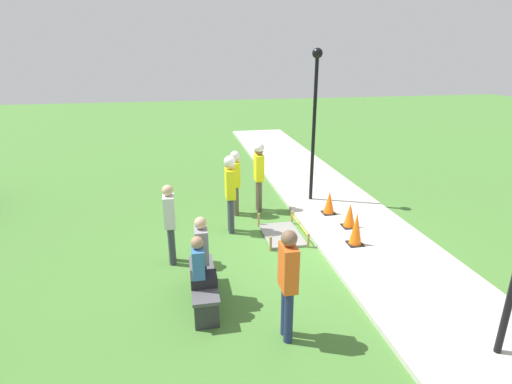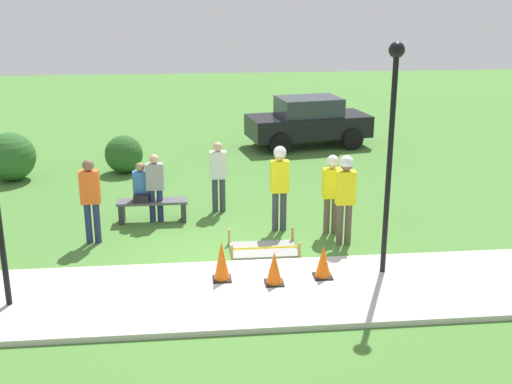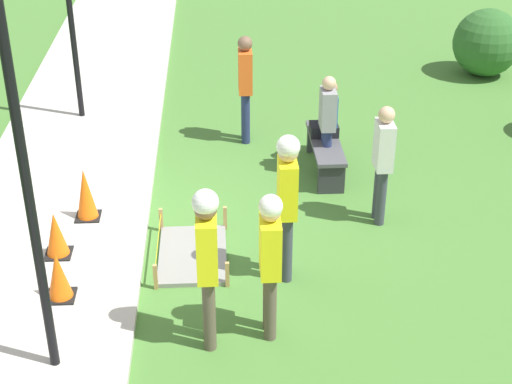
{
  "view_description": "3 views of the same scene",
  "coord_description": "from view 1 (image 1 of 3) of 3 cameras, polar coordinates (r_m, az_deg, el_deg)",
  "views": [
    {
      "loc": [
        -7.7,
        2.93,
        4.22
      ],
      "look_at": [
        1.2,
        1.2,
        1.03
      ],
      "focal_mm": 28.0,
      "sensor_mm": 36.0,
      "label": 1
    },
    {
      "loc": [
        -0.6,
        -11.53,
        5.18
      ],
      "look_at": [
        0.73,
        1.39,
        1.05
      ],
      "focal_mm": 45.0,
      "sensor_mm": 36.0,
      "label": 2
    },
    {
      "loc": [
        9.39,
        0.98,
        5.69
      ],
      "look_at": [
        1.06,
        1.45,
        1.09
      ],
      "focal_mm": 55.0,
      "sensor_mm": 36.0,
      "label": 3
    }
  ],
  "objects": [
    {
      "name": "worker_trainee",
      "position": [
        10.87,
        0.42,
        3.15
      ],
      "size": [
        0.4,
        0.28,
        1.94
      ],
      "color": "brown",
      "rests_on": "ground_plane"
    },
    {
      "name": "ground_plane",
      "position": [
        9.26,
        8.8,
        -8.01
      ],
      "size": [
        60.0,
        60.0,
        0.0
      ],
      "primitive_type": "plane",
      "color": "#477A33"
    },
    {
      "name": "park_bench",
      "position": [
        7.27,
        -7.52,
        -12.96
      ],
      "size": [
        1.62,
        0.44,
        0.51
      ],
      "color": "#2D2D33",
      "rests_on": "ground_plane"
    },
    {
      "name": "traffic_cone_near_patch",
      "position": [
        9.25,
        14.11,
        -5.17
      ],
      "size": [
        0.34,
        0.34,
        0.75
      ],
      "color": "black",
      "rests_on": "sidewalk"
    },
    {
      "name": "bystander_in_orange_shirt",
      "position": [
        6.06,
        4.59,
        -12.25
      ],
      "size": [
        0.4,
        0.24,
        1.83
      ],
      "color": "navy",
      "rests_on": "ground_plane"
    },
    {
      "name": "person_seated_on_bench",
      "position": [
        6.8,
        -7.99,
        -10.45
      ],
      "size": [
        0.36,
        0.44,
        0.89
      ],
      "color": "black",
      "rests_on": "park_bench"
    },
    {
      "name": "sidewalk",
      "position": [
        9.74,
        16.27,
        -6.83
      ],
      "size": [
        28.0,
        2.66,
        0.1
      ],
      "color": "#BCB7AD",
      "rests_on": "ground_plane"
    },
    {
      "name": "bystander_in_white_shirt",
      "position": [
        7.07,
        -7.73,
        -8.84
      ],
      "size": [
        0.4,
        0.22,
        1.61
      ],
      "color": "navy",
      "rests_on": "ground_plane"
    },
    {
      "name": "traffic_cone_far_patch",
      "position": [
        10.15,
        13.25,
        -3.27
      ],
      "size": [
        0.34,
        0.34,
        0.62
      ],
      "color": "black",
      "rests_on": "sidewalk"
    },
    {
      "name": "lamppost_near",
      "position": [
        11.31,
        8.42,
        12.16
      ],
      "size": [
        0.28,
        0.28,
        4.23
      ],
      "color": "black",
      "rests_on": "sidewalk"
    },
    {
      "name": "bystander_in_gray_shirt",
      "position": [
        8.37,
        -12.2,
        -3.88
      ],
      "size": [
        0.4,
        0.23,
        1.73
      ],
      "color": "#383D47",
      "rests_on": "ground_plane"
    },
    {
      "name": "traffic_cone_sidewalk_edge",
      "position": [
        10.87,
        10.42,
        -1.51
      ],
      "size": [
        0.34,
        0.34,
        0.62
      ],
      "color": "black",
      "rests_on": "sidewalk"
    },
    {
      "name": "wet_concrete_patch",
      "position": [
        9.75,
        3.72,
        -6.09
      ],
      "size": [
        1.41,
        0.93,
        0.35
      ],
      "color": "gray",
      "rests_on": "ground_plane"
    },
    {
      "name": "worker_assistant",
      "position": [
        10.67,
        -2.97,
        2.13
      ],
      "size": [
        0.4,
        0.26,
        1.78
      ],
      "color": "brown",
      "rests_on": "ground_plane"
    },
    {
      "name": "worker_supervisor",
      "position": [
        9.55,
        -3.71,
        0.79
      ],
      "size": [
        0.4,
        0.28,
        1.94
      ],
      "color": "#383D47",
      "rests_on": "ground_plane"
    }
  ]
}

